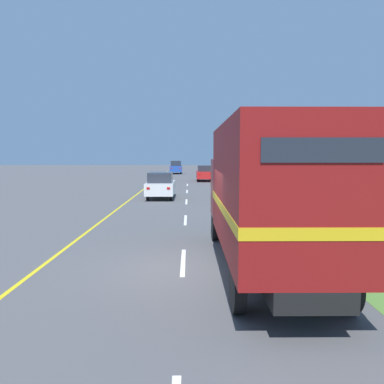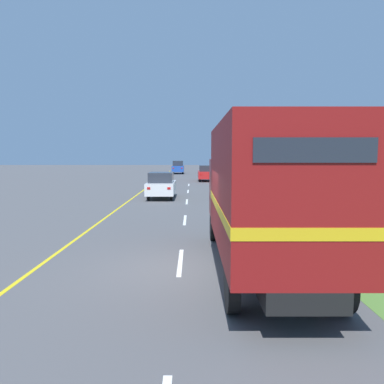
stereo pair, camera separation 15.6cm
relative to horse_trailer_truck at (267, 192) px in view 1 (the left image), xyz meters
name	(u,v)px [view 1 (the left image)]	position (x,y,z in m)	size (l,w,h in m)	color
ground_plane	(183,269)	(-2.08, 0.29, -2.00)	(200.00, 200.00, 0.00)	#515154
grass_shoulder	(347,189)	(11.62, 22.61, -1.99)	(20.00, 73.32, 0.01)	#568438
edge_line_yellow	(144,189)	(-5.78, 22.61, -1.99)	(0.12, 73.32, 0.01)	yellow
centre_dash_near	(183,262)	(-2.08, 0.92, -1.99)	(0.12, 2.60, 0.01)	white
centre_dash_mid_a	(185,220)	(-2.08, 7.52, -1.99)	(0.12, 2.60, 0.01)	white
centre_dash_mid_b	(186,202)	(-2.08, 14.12, -1.99)	(0.12, 2.60, 0.01)	white
centre_dash_far	(187,191)	(-2.08, 20.72, -1.99)	(0.12, 2.60, 0.01)	white
centre_dash_farthest	(187,185)	(-2.08, 27.32, -1.99)	(0.12, 2.60, 0.01)	white
horse_trailer_truck	(267,192)	(0.00, 0.00, 0.00)	(2.39, 7.98, 3.59)	black
lead_car_white	(161,185)	(-3.81, 15.95, -1.10)	(1.80, 4.04, 1.75)	black
lead_car_red_ahead	(205,173)	(-0.18, 32.61, -1.09)	(1.80, 4.21, 1.76)	black
lead_car_blue_ahead	(176,167)	(-3.92, 49.21, -0.99)	(1.80, 4.61, 2.00)	black
highway_sign	(347,194)	(3.57, 3.82, -0.43)	(2.34, 0.09, 2.66)	#9E9EA3
roadside_tree_mid	(300,149)	(6.20, 18.41, 1.32)	(3.69, 3.69, 5.17)	brown
roadside_tree_far	(321,146)	(9.72, 24.11, 1.69)	(2.97, 2.97, 5.20)	brown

